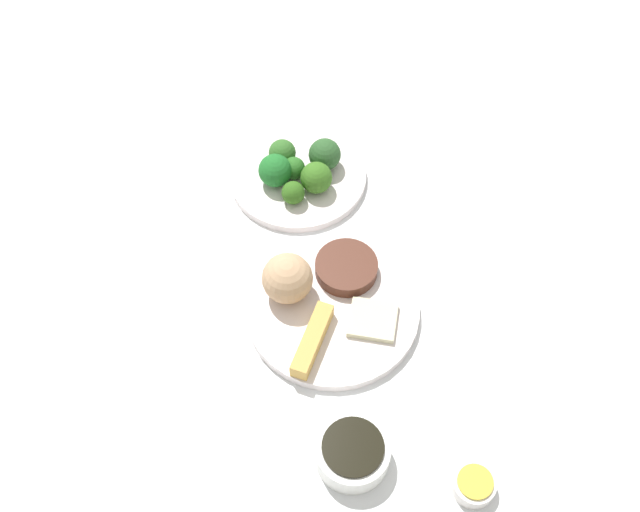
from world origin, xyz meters
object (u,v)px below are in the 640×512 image
object	(u,v)px
sauce_ramekin_hot_mustard	(474,485)
soy_sauce_bowl	(352,453)
broccoli_plate	(298,176)
main_plate	(330,309)

from	to	relation	value
sauce_ramekin_hot_mustard	soy_sauce_bowl	bearing A→B (deg)	73.41
broccoli_plate	soy_sauce_bowl	bearing A→B (deg)	-172.92
main_plate	sauce_ramekin_hot_mustard	distance (m)	0.32
broccoli_plate	main_plate	bearing A→B (deg)	-171.03
soy_sauce_bowl	sauce_ramekin_hot_mustard	xyz separation A→B (m)	(-0.05, -0.15, -0.01)
main_plate	sauce_ramekin_hot_mustard	xyz separation A→B (m)	(-0.27, -0.17, 0.00)
sauce_ramekin_hot_mustard	main_plate	bearing A→B (deg)	32.54
soy_sauce_bowl	broccoli_plate	bearing A→B (deg)	7.08
sauce_ramekin_hot_mustard	broccoli_plate	bearing A→B (deg)	21.84
main_plate	broccoli_plate	size ratio (longest dim) A/B	1.12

